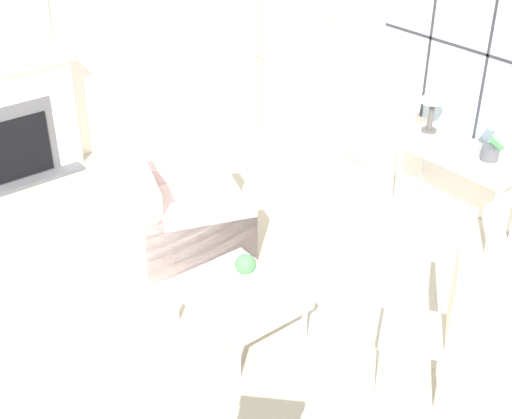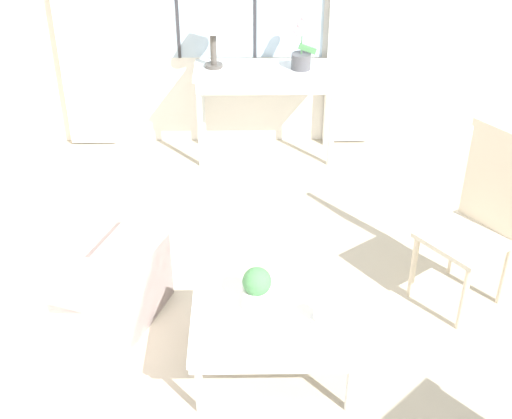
% 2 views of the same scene
% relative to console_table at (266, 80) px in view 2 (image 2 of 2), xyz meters
% --- Properties ---
extents(ground_plane, '(14.00, 14.00, 0.00)m').
position_rel_console_table_xyz_m(ground_plane, '(-0.38, -2.72, -0.67)').
color(ground_plane, '#B2A893').
extents(console_table, '(1.12, 0.43, 0.76)m').
position_rel_console_table_xyz_m(console_table, '(0.00, 0.00, 0.00)').
color(console_table, silver).
rests_on(console_table, ground_plane).
extents(table_lamp, '(0.24, 0.24, 0.46)m').
position_rel_console_table_xyz_m(table_lamp, '(-0.41, 0.04, 0.44)').
color(table_lamp, '#4C4742').
rests_on(table_lamp, console_table).
extents(potted_orchid, '(0.19, 0.15, 0.45)m').
position_rel_console_table_xyz_m(potted_orchid, '(0.27, -0.00, 0.27)').
color(potted_orchid, '#4C4C51').
rests_on(potted_orchid, console_table).
extents(armchair_upholstered, '(1.24, 1.21, 0.80)m').
position_rel_console_table_xyz_m(armchair_upholstered, '(-1.25, -2.09, -0.39)').
color(armchair_upholstered, beige).
rests_on(armchair_upholstered, ground_plane).
extents(side_chair_wooden, '(0.62, 0.62, 1.10)m').
position_rel_console_table_xyz_m(side_chair_wooden, '(1.21, -1.81, -0.07)').
color(side_chair_wooden, beige).
rests_on(side_chair_wooden, ground_plane).
extents(coffee_table, '(0.86, 0.70, 0.37)m').
position_rel_console_table_xyz_m(coffee_table, '(-0.02, -2.44, -0.34)').
color(coffee_table, silver).
rests_on(coffee_table, ground_plane).
extents(potted_plant_small, '(0.16, 0.16, 0.21)m').
position_rel_console_table_xyz_m(potted_plant_small, '(-0.10, -2.32, -0.20)').
color(potted_plant_small, white).
rests_on(potted_plant_small, coffee_table).
extents(pillar_candle, '(0.12, 0.12, 0.12)m').
position_rel_console_table_xyz_m(pillar_candle, '(0.23, -2.48, -0.25)').
color(pillar_candle, silver).
rests_on(pillar_candle, coffee_table).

